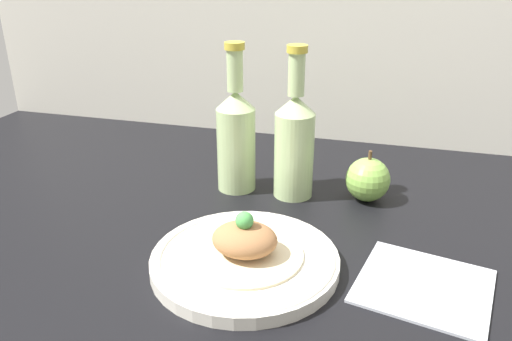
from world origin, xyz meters
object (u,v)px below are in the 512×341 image
cider_bottle_right (294,142)px  apple (368,179)px  plate (245,259)px  plated_food (245,242)px  cider_bottle_left (236,136)px

cider_bottle_right → apple: cider_bottle_right is taller
plate → apple: (14.39, 25.38, 2.66)cm
apple → plated_food: bearing=-119.6°
plate → apple: 29.30cm
plated_food → cider_bottle_left: 26.16cm
cider_bottle_right → apple: size_ratio=2.90×
plated_food → cider_bottle_right: bearing=86.0°
plated_food → cider_bottle_left: (-8.80, 23.85, 6.16)cm
plated_food → cider_bottle_left: cider_bottle_left is taller
plated_food → cider_bottle_right: 24.69cm
plate → plated_food: bearing=180.0°
apple → cider_bottle_right: bearing=-173.1°
plate → cider_bottle_right: (1.65, 23.85, 8.85)cm
cider_bottle_left → apple: size_ratio=2.90×
plate → apple: size_ratio=2.84×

